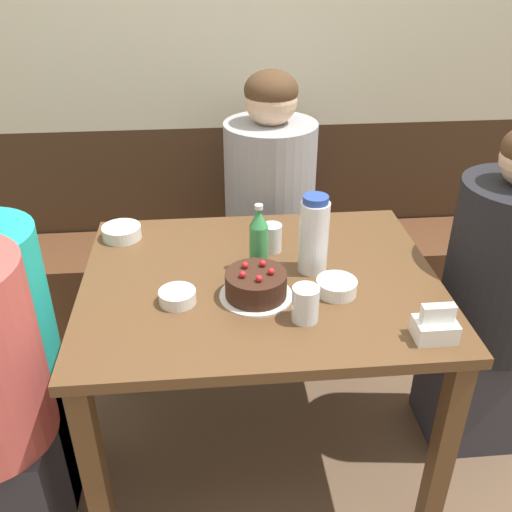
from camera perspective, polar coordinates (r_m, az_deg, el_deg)
The scene contains 16 objects.
ground_plane at distance 2.29m, azimuth 0.37°, elevation -18.71°, with size 12.00×12.00×0.00m, color brown.
back_wall at distance 2.60m, azimuth -1.94°, elevation 19.62°, with size 4.80×0.04×2.50m.
bench_seat at distance 2.78m, azimuth -1.29°, elevation -2.71°, with size 2.74×0.38×0.43m.
dining_table at distance 1.84m, azimuth 0.43°, elevation -5.04°, with size 1.11×0.88×0.77m.
birthday_cake at distance 1.67m, azimuth 0.00°, elevation -2.93°, with size 0.22×0.22×0.10m.
water_pitcher at distance 1.77m, azimuth 5.80°, elevation 2.10°, with size 0.09×0.09×0.26m.
soju_bottle at distance 1.78m, azimuth 0.23°, elevation 1.72°, with size 0.06×0.06×0.22m.
napkin_holder at distance 1.59m, azimuth 17.50°, elevation -6.72°, with size 0.11×0.08×0.11m.
bowl_soup_white at distance 1.68m, azimuth -7.87°, elevation -4.04°, with size 0.11×0.11×0.04m.
bowl_rice_small at distance 1.72m, azimuth 8.05°, elevation -3.06°, with size 0.12×0.12×0.04m.
bowl_side_dish at distance 2.05m, azimuth -13.28°, elevation 2.34°, with size 0.14×0.14×0.04m.
glass_water_tall at distance 1.91m, azimuth 1.58°, elevation 1.82°, with size 0.07×0.07×0.10m.
glass_tumbler_short at distance 1.58m, azimuth 4.96°, elevation -4.79°, with size 0.08×0.08×0.10m.
person_pale_blue_shirt at distance 2.47m, azimuth 1.36°, elevation 3.83°, with size 0.38×0.38×1.25m.
person_grey_tee at distance 1.96m, azimuth -24.11°, elevation -8.90°, with size 0.35×0.35×1.18m.
person_dark_striped at distance 2.13m, azimuth 22.70°, elevation -4.32°, with size 0.37×0.37×1.22m.
Camera 1 is at (-0.15, -1.50, 1.72)m, focal length 40.00 mm.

